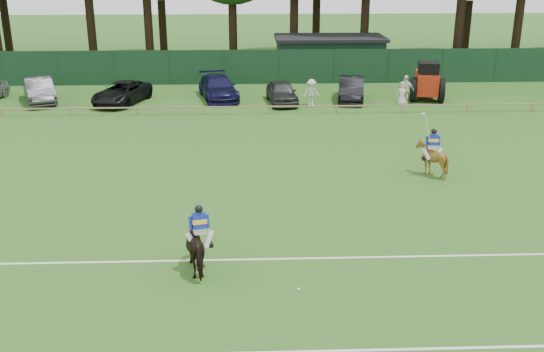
{
  "coord_description": "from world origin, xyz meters",
  "views": [
    {
      "loc": [
        -0.37,
        -19.25,
        9.39
      ],
      "look_at": [
        0.5,
        3.0,
        1.4
      ],
      "focal_mm": 42.0,
      "sensor_mm": 36.0,
      "label": 1
    }
  ],
  "objects_px": {
    "sedan_grey": "(39,90)",
    "horse_dark": "(200,247)",
    "estate_black": "(351,89)",
    "spectator_right": "(402,93)",
    "horse_chestnut": "(432,159)",
    "spectator_left": "(311,93)",
    "sedan_navy": "(218,88)",
    "utility_shed": "(329,56)",
    "hatch_grey": "(282,92)",
    "spectator_mid": "(405,90)",
    "polo_ball": "(299,289)",
    "suv_black": "(122,93)",
    "tractor": "(427,82)"
  },
  "relations": [
    {
      "from": "sedan_grey",
      "to": "horse_dark",
      "type": "bearing_deg",
      "value": -85.15
    },
    {
      "from": "estate_black",
      "to": "spectator_right",
      "type": "xyz_separation_m",
      "value": [
        3.02,
        -1.47,
        -0.01
      ]
    },
    {
      "from": "horse_chestnut",
      "to": "spectator_left",
      "type": "relative_size",
      "value": 0.9
    },
    {
      "from": "sedan_navy",
      "to": "utility_shed",
      "type": "xyz_separation_m",
      "value": [
        8.29,
        7.8,
        0.79
      ]
    },
    {
      "from": "horse_chestnut",
      "to": "spectator_left",
      "type": "distance_m",
      "value": 13.84
    },
    {
      "from": "sedan_grey",
      "to": "hatch_grey",
      "type": "bearing_deg",
      "value": -25.39
    },
    {
      "from": "spectator_right",
      "to": "hatch_grey",
      "type": "bearing_deg",
      "value": -166.0
    },
    {
      "from": "hatch_grey",
      "to": "spectator_left",
      "type": "relative_size",
      "value": 2.5
    },
    {
      "from": "estate_black",
      "to": "utility_shed",
      "type": "bearing_deg",
      "value": 102.23
    },
    {
      "from": "utility_shed",
      "to": "spectator_mid",
      "type": "bearing_deg",
      "value": -70.34
    },
    {
      "from": "spectator_right",
      "to": "polo_ball",
      "type": "relative_size",
      "value": 16.6
    },
    {
      "from": "horse_dark",
      "to": "hatch_grey",
      "type": "bearing_deg",
      "value": -114.84
    },
    {
      "from": "sedan_grey",
      "to": "spectator_left",
      "type": "xyz_separation_m",
      "value": [
        17.42,
        -1.63,
        0.05
      ]
    },
    {
      "from": "estate_black",
      "to": "polo_ball",
      "type": "bearing_deg",
      "value": -92.88
    },
    {
      "from": "horse_dark",
      "to": "sedan_grey",
      "type": "distance_m",
      "value": 26.13
    },
    {
      "from": "suv_black",
      "to": "spectator_right",
      "type": "height_order",
      "value": "spectator_right"
    },
    {
      "from": "spectator_mid",
      "to": "tractor",
      "type": "relative_size",
      "value": 0.57
    },
    {
      "from": "horse_dark",
      "to": "sedan_navy",
      "type": "distance_m",
      "value": 23.81
    },
    {
      "from": "spectator_right",
      "to": "tractor",
      "type": "bearing_deg",
      "value": 54.94
    },
    {
      "from": "estate_black",
      "to": "polo_ball",
      "type": "height_order",
      "value": "estate_black"
    },
    {
      "from": "spectator_left",
      "to": "spectator_right",
      "type": "height_order",
      "value": "spectator_left"
    },
    {
      "from": "hatch_grey",
      "to": "tractor",
      "type": "relative_size",
      "value": 1.27
    },
    {
      "from": "sedan_navy",
      "to": "spectator_mid",
      "type": "height_order",
      "value": "spectator_mid"
    },
    {
      "from": "spectator_right",
      "to": "polo_ball",
      "type": "xyz_separation_m",
      "value": [
        -8.39,
        -23.02,
        -0.7
      ]
    },
    {
      "from": "estate_black",
      "to": "utility_shed",
      "type": "relative_size",
      "value": 0.54
    },
    {
      "from": "sedan_grey",
      "to": "hatch_grey",
      "type": "relative_size",
      "value": 1.14
    },
    {
      "from": "hatch_grey",
      "to": "spectator_mid",
      "type": "xyz_separation_m",
      "value": [
        7.75,
        -0.8,
        0.23
      ]
    },
    {
      "from": "hatch_grey",
      "to": "horse_chestnut",
      "type": "bearing_deg",
      "value": -73.38
    },
    {
      "from": "hatch_grey",
      "to": "utility_shed",
      "type": "distance_m",
      "value": 10.15
    },
    {
      "from": "utility_shed",
      "to": "tractor",
      "type": "height_order",
      "value": "utility_shed"
    },
    {
      "from": "horse_dark",
      "to": "tractor",
      "type": "xyz_separation_m",
      "value": [
        13.21,
        22.95,
        0.41
      ]
    },
    {
      "from": "horse_chestnut",
      "to": "hatch_grey",
      "type": "distance_m",
      "value": 15.17
    },
    {
      "from": "spectator_left",
      "to": "tractor",
      "type": "height_order",
      "value": "tractor"
    },
    {
      "from": "polo_ball",
      "to": "spectator_right",
      "type": "bearing_deg",
      "value": 69.97
    },
    {
      "from": "suv_black",
      "to": "hatch_grey",
      "type": "xyz_separation_m",
      "value": [
        10.24,
        -0.35,
        0.03
      ]
    },
    {
      "from": "suv_black",
      "to": "utility_shed",
      "type": "height_order",
      "value": "utility_shed"
    },
    {
      "from": "horse_chestnut",
      "to": "spectator_left",
      "type": "height_order",
      "value": "spectator_left"
    },
    {
      "from": "suv_black",
      "to": "spectator_mid",
      "type": "distance_m",
      "value": 18.04
    },
    {
      "from": "hatch_grey",
      "to": "polo_ball",
      "type": "relative_size",
      "value": 46.81
    },
    {
      "from": "horse_dark",
      "to": "utility_shed",
      "type": "distance_m",
      "value": 32.59
    },
    {
      "from": "polo_ball",
      "to": "tractor",
      "type": "xyz_separation_m",
      "value": [
        10.29,
        24.35,
        1.15
      ]
    },
    {
      "from": "utility_shed",
      "to": "tractor",
      "type": "relative_size",
      "value": 2.53
    },
    {
      "from": "horse_chestnut",
      "to": "polo_ball",
      "type": "bearing_deg",
      "value": 60.44
    },
    {
      "from": "horse_chestnut",
      "to": "hatch_grey",
      "type": "xyz_separation_m",
      "value": [
        -5.79,
        14.03,
        -0.04
      ]
    },
    {
      "from": "horse_chestnut",
      "to": "utility_shed",
      "type": "height_order",
      "value": "utility_shed"
    },
    {
      "from": "sedan_navy",
      "to": "estate_black",
      "type": "xyz_separation_m",
      "value": [
        8.7,
        -0.72,
        0.0
      ]
    },
    {
      "from": "suv_black",
      "to": "hatch_grey",
      "type": "relative_size",
      "value": 1.17
    },
    {
      "from": "sedan_navy",
      "to": "tractor",
      "type": "relative_size",
      "value": 1.55
    },
    {
      "from": "horse_chestnut",
      "to": "sedan_navy",
      "type": "bearing_deg",
      "value": -52.98
    },
    {
      "from": "horse_chestnut",
      "to": "suv_black",
      "type": "relative_size",
      "value": 0.31
    }
  ]
}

